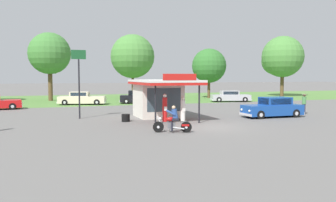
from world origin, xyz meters
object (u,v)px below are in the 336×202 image
Objects in this scene: gas_pump_offside at (183,111)px; featured_classic_sedan at (273,108)px; roadside_pole_sign at (79,72)px; parked_car_second_row_spare at (139,97)px; spare_tire_stack at (126,118)px; bystander_leaning_by_kiosk at (304,103)px; motorcycle_with_rider at (173,121)px; parked_car_back_row_centre_right at (230,97)px; parked_car_back_row_centre_left at (82,99)px; gas_pump_nearside at (165,110)px; bystander_standing_back_lot at (173,97)px.

gas_pump_offside is 0.36× the size of featured_classic_sedan.
roadside_pole_sign is (-14.76, 4.06, 2.83)m from featured_classic_sedan.
spare_tire_stack is at bearing -107.81° from parked_car_second_row_spare.
spare_tire_stack is at bearing 178.59° from bystander_leaning_by_kiosk.
gas_pump_offside is 4.18m from spare_tire_stack.
motorcycle_with_rider is at bearing -61.57° from roadside_pole_sign.
spare_tire_stack is at bearing -139.12° from parked_car_back_row_centre_right.
parked_car_back_row_centre_left is 18.66m from parked_car_back_row_centre_right.
gas_pump_offside is 4.55m from motorcycle_with_rider.
spare_tire_stack is (-3.80, 1.63, -0.57)m from gas_pump_offside.
parked_car_back_row_centre_right is 1.02× the size of roadside_pole_sign.
parked_car_back_row_centre_left is (-13.43, 17.49, -0.05)m from featured_classic_sedan.
parked_car_back_row_centre_right is 3.05× the size of bystander_leaning_by_kiosk.
spare_tire_stack is (-5.13, -15.96, -0.45)m from parked_car_second_row_spare.
parked_car_back_row_centre_right is at bearing -6.43° from parked_car_second_row_spare.
parked_car_second_row_spare is 0.91× the size of parked_car_back_row_centre_left.
roadside_pole_sign reaches higher than featured_classic_sedan.
roadside_pole_sign is (-6.81, 4.51, 2.73)m from gas_pump_offside.
featured_classic_sedan is at bearing -168.02° from bystander_leaning_by_kiosk.
motorcycle_with_rider is 0.41× the size of parked_car_second_row_spare.
bystander_leaning_by_kiosk is at bearing 5.45° from gas_pump_nearside.
gas_pump_nearside is at bearing 78.01° from motorcycle_with_rider.
gas_pump_offside is 0.32× the size of parked_car_back_row_centre_left.
parked_car_back_row_centre_right is at bearing 52.89° from motorcycle_with_rider.
bystander_standing_back_lot is (4.09, 13.36, 0.10)m from gas_pump_offside.
roadside_pole_sign is 8.81× the size of spare_tire_stack.
bystander_standing_back_lot reaches higher than parked_car_second_row_spare.
gas_pump_nearside is 3.43× the size of spare_tire_stack.
parked_car_second_row_spare is at bearing 173.57° from parked_car_back_row_centre_right.
spare_tire_stack is (-2.44, 1.63, -0.68)m from gas_pump_nearside.
parked_car_second_row_spare is 2.95× the size of bystander_leaning_by_kiosk.
bystander_leaning_by_kiosk is 2.94× the size of spare_tire_stack.
featured_classic_sedan reaches higher than parked_car_back_row_centre_left.
spare_tire_stack is (-1.59, 5.61, -0.38)m from motorcycle_with_rider.
featured_classic_sedan is at bearing -52.47° from parked_car_back_row_centre_left.
roadside_pole_sign is at bearing 118.43° from motorcycle_with_rider.
parked_car_back_row_centre_right is at bearing 84.86° from bystander_leaning_by_kiosk.
motorcycle_with_rider is (-2.21, -3.98, -0.18)m from gas_pump_offside.
gas_pump_offside is at bearing -23.26° from spare_tire_stack.
parked_car_back_row_centre_left is at bearing 177.14° from parked_car_second_row_spare.
gas_pump_nearside is 17.80m from parked_car_second_row_spare.
roadside_pole_sign reaches higher than parked_car_back_row_centre_left.
spare_tire_stack is at bearing -123.94° from bystander_standing_back_lot.
gas_pump_offside reaches higher than featured_classic_sedan.
bystander_leaning_by_kiosk is (11.75, 1.25, 0.12)m from gas_pump_offside.
roadside_pole_sign is at bearing 140.35° from gas_pump_nearside.
roadside_pole_sign reaches higher than bystander_leaning_by_kiosk.
bystander_standing_back_lot is 0.33× the size of roadside_pole_sign.
featured_classic_sedan is (7.96, 0.45, -0.10)m from gas_pump_offside.
bystander_leaning_by_kiosk reaches higher than parked_car_back_row_centre_right.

